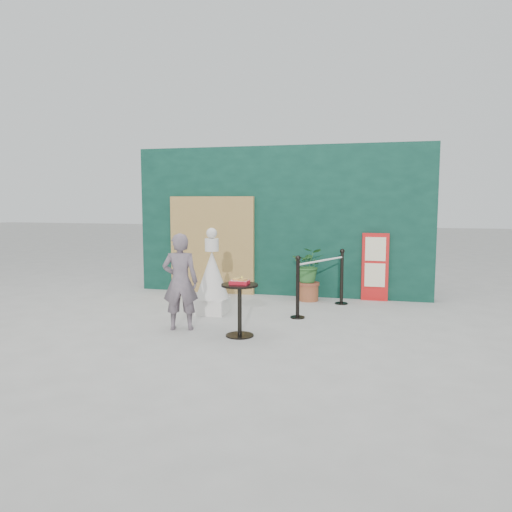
{
  "coord_description": "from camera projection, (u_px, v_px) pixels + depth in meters",
  "views": [
    {
      "loc": [
        2.08,
        -6.77,
        1.93
      ],
      "look_at": [
        0.0,
        1.2,
        1.0
      ],
      "focal_mm": 35.0,
      "sensor_mm": 36.0,
      "label": 1
    }
  ],
  "objects": [
    {
      "name": "statue",
      "position": [
        212.0,
        279.0,
        8.44
      ],
      "size": [
        0.57,
        0.57,
        1.46
      ],
      "color": "white",
      "rests_on": "ground"
    },
    {
      "name": "planter",
      "position": [
        309.0,
        270.0,
        9.53
      ],
      "size": [
        0.61,
        0.53,
        1.03
      ],
      "color": "brown",
      "rests_on": "ground"
    },
    {
      "name": "ground",
      "position": [
        235.0,
        333.0,
        7.25
      ],
      "size": [
        60.0,
        60.0,
        0.0
      ],
      "primitive_type": "plane",
      "color": "#ADAAA5",
      "rests_on": "ground"
    },
    {
      "name": "back_wall",
      "position": [
        280.0,
        221.0,
        10.11
      ],
      "size": [
        6.0,
        0.3,
        3.0
      ],
      "primitive_type": "cube",
      "color": "#0A2D24",
      "rests_on": "ground"
    },
    {
      "name": "bamboo_fence",
      "position": [
        212.0,
        245.0,
        10.32
      ],
      "size": [
        1.8,
        0.08,
        2.0
      ],
      "primitive_type": "cube",
      "color": "tan",
      "rests_on": "ground"
    },
    {
      "name": "cafe_table",
      "position": [
        240.0,
        302.0,
        7.04
      ],
      "size": [
        0.52,
        0.52,
        0.75
      ],
      "color": "black",
      "rests_on": "ground"
    },
    {
      "name": "stanchion_barrier",
      "position": [
        321.0,
        283.0,
        8.69
      ],
      "size": [
        0.84,
        1.54,
        1.03
      ],
      "color": "black",
      "rests_on": "ground"
    },
    {
      "name": "menu_board",
      "position": [
        375.0,
        267.0,
        9.54
      ],
      "size": [
        0.5,
        0.07,
        1.3
      ],
      "color": "red",
      "rests_on": "ground"
    },
    {
      "name": "food_basket",
      "position": [
        240.0,
        281.0,
        7.01
      ],
      "size": [
        0.26,
        0.19,
        0.11
      ],
      "color": "red",
      "rests_on": "cafe_table"
    },
    {
      "name": "woman",
      "position": [
        180.0,
        282.0,
        7.39
      ],
      "size": [
        0.6,
        0.47,
        1.45
      ],
      "primitive_type": "imported",
      "rotation": [
        0.0,
        0.0,
        3.4
      ],
      "color": "slate",
      "rests_on": "ground"
    }
  ]
}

